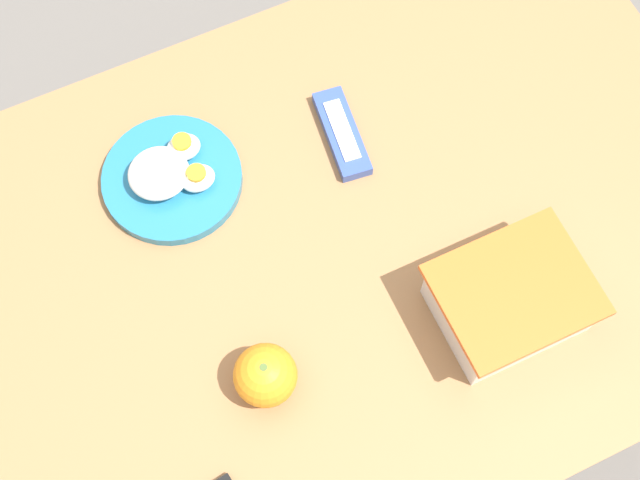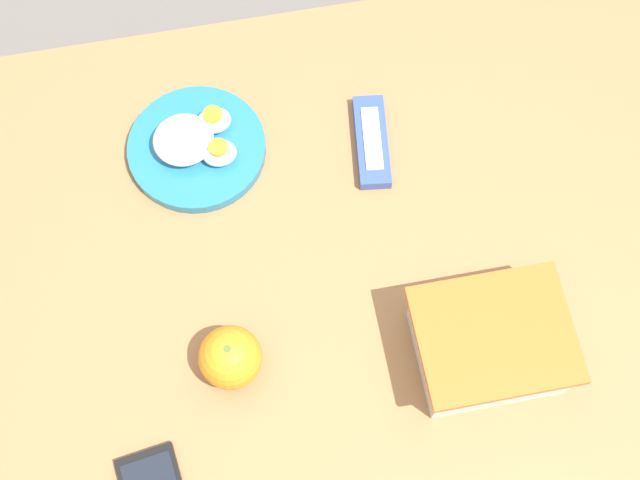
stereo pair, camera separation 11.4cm
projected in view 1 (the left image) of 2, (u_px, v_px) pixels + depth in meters
ground_plane at (318, 386)px, 1.89m from camera, size 10.00×10.00×0.00m
table at (318, 279)px, 1.28m from camera, size 1.22×0.79×0.75m
food_container at (509, 301)px, 1.13m from camera, size 0.19×0.16×0.09m
orange_fruit at (265, 375)px, 1.09m from camera, size 0.08×0.08×0.08m
rice_plate at (171, 176)px, 1.22m from camera, size 0.19×0.19×0.06m
candy_bar at (342, 133)px, 1.26m from camera, size 0.06×0.15×0.02m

